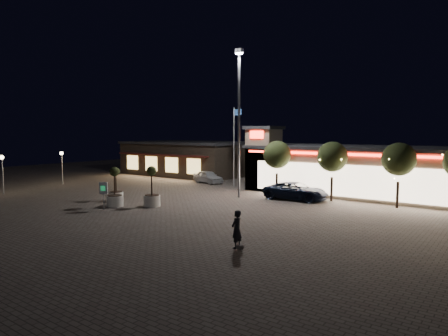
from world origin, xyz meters
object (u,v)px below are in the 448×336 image
Objects in this scene: pickup_truck at (296,191)px; planter_mid at (115,194)px; white_sedan at (208,177)px; planter_left at (116,191)px; pedestrian at (237,229)px; valet_sign at (103,191)px.

pickup_truck is 1.75× the size of planter_mid.
pickup_truck is 13.27m from white_sedan.
planter_mid reaches higher than planter_left.
valet_sign is at bearing -100.31° from pedestrian.
valet_sign is at bearing -151.84° from white_sedan.
pedestrian is 13.85m from planter_mid.
pickup_truck is at bearing 48.17° from planter_mid.
planter_left is (-15.21, 5.02, -0.08)m from pedestrian.
pickup_truck is 1.91× the size of planter_left.
pickup_truck is at bearing 38.77° from planter_left.
pedestrian is at bearing -122.29° from white_sedan.
pedestrian is 0.67× the size of planter_left.
pedestrian is (3.85, -14.14, 0.19)m from pickup_truck.
pedestrian is 0.91× the size of valet_sign.
valet_sign is (-12.89, 2.07, 0.49)m from pedestrian.
planter_mid is (-13.41, 3.46, 0.00)m from pedestrian.
planter_mid is at bearing -105.65° from pedestrian.
planter_left reaches higher than pedestrian.
white_sedan is 15.21m from planter_mid.
planter_left is at bearing -109.44° from pedestrian.
pickup_truck is 14.66m from pedestrian.
pedestrian reaches higher than white_sedan.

